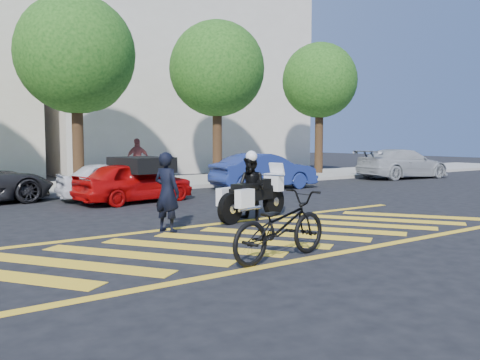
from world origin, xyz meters
TOP-DOWN VIEW (x-y plane):
  - ground at (0.00, 0.00)m, footprint 90.00×90.00m
  - sidewalk at (0.00, 12.00)m, footprint 60.00×5.00m
  - crosswalk at (-0.04, 0.00)m, footprint 12.33×4.00m
  - building_right at (9.00, 21.00)m, footprint 16.00×8.00m
  - tree_center at (0.13, 12.06)m, footprint 4.60×4.60m
  - tree_right at (6.63, 12.06)m, footprint 4.40×4.40m
  - tree_far_right at (13.13, 12.06)m, footprint 4.00×4.00m
  - officer_bike at (-1.35, 1.67)m, footprint 0.63×0.74m
  - bicycle at (-0.96, -1.67)m, footprint 2.23×1.06m
  - police_motorcycle at (1.09, 1.91)m, footprint 2.43×1.13m
  - officer_moto at (1.08, 1.92)m, footprint 0.78×0.90m
  - red_convertible at (0.12, 6.80)m, footprint 3.98×2.09m
  - parked_mid_right at (-0.10, 7.80)m, footprint 3.79×1.71m
  - parked_right at (6.02, 7.80)m, footprint 4.38×1.81m
  - parked_far_right at (15.06, 8.11)m, footprint 5.25×2.58m
  - pedestrian_right at (2.96, 13.04)m, footprint 1.11×0.52m

SIDE VIEW (x-z plane):
  - ground at x=0.00m, z-range 0.00..0.00m
  - crosswalk at x=-0.04m, z-range 0.00..0.01m
  - sidewalk at x=0.00m, z-range 0.00..0.15m
  - bicycle at x=-0.96m, z-range 0.00..1.13m
  - police_motorcycle at x=1.09m, z-range 0.05..1.14m
  - parked_mid_right at x=-0.10m, z-range 0.00..1.26m
  - red_convertible at x=0.12m, z-range 0.00..1.29m
  - parked_right at x=6.02m, z-range 0.00..1.41m
  - parked_far_right at x=15.06m, z-range 0.00..1.47m
  - officer_moto at x=1.08m, z-range 0.00..1.57m
  - officer_bike at x=-1.35m, z-range 0.00..1.71m
  - pedestrian_right at x=2.96m, z-range 0.15..2.00m
  - tree_far_right at x=13.13m, z-range 1.39..8.49m
  - tree_right at x=6.63m, z-range 1.34..8.75m
  - tree_center at x=0.13m, z-range 1.31..8.88m
  - building_right at x=9.00m, z-range 0.00..11.00m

